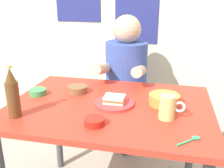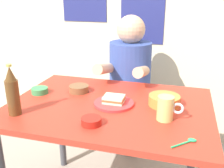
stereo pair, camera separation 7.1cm
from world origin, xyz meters
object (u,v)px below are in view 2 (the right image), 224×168
object	(u,v)px
dining_table	(110,119)
sandwich	(114,99)
stool	(129,117)
person_seated	(130,69)
condiment_bowl_brown	(79,88)
beer_mug	(166,108)
plate_orange	(114,103)
beer_bottle	(12,92)

from	to	relation	value
dining_table	sandwich	distance (m)	0.13
stool	person_seated	size ratio (longest dim) A/B	0.63
condiment_bowl_brown	beer_mug	bearing A→B (deg)	-22.76
stool	plate_orange	size ratio (longest dim) A/B	2.05
beer_bottle	condiment_bowl_brown	world-z (taller)	beer_bottle
stool	plate_orange	bearing A→B (deg)	-86.07
person_seated	beer_mug	bearing A→B (deg)	-65.52
sandwich	condiment_bowl_brown	xyz separation A→B (m)	(-0.26, 0.12, -0.01)
dining_table	beer_bottle	distance (m)	0.54
sandwich	beer_bottle	bearing A→B (deg)	-150.46
dining_table	plate_orange	bearing A→B (deg)	10.62
sandwich	beer_bottle	size ratio (longest dim) A/B	0.42
dining_table	beer_mug	distance (m)	0.36
person_seated	sandwich	size ratio (longest dim) A/B	6.54
beer_bottle	condiment_bowl_brown	size ratio (longest dim) A/B	2.18
dining_table	stool	world-z (taller)	dining_table
stool	plate_orange	distance (m)	0.74
stool	beer_mug	bearing A→B (deg)	-65.85
beer_mug	condiment_bowl_brown	size ratio (longest dim) A/B	1.05
condiment_bowl_brown	beer_bottle	bearing A→B (deg)	-117.13
stool	sandwich	bearing A→B (deg)	-86.07
stool	plate_orange	world-z (taller)	plate_orange
beer_mug	beer_bottle	xyz separation A→B (m)	(-0.74, -0.15, 0.06)
beer_bottle	plate_orange	bearing A→B (deg)	29.54
dining_table	beer_bottle	size ratio (longest dim) A/B	4.20
stool	beer_bottle	size ratio (longest dim) A/B	1.72
plate_orange	sandwich	bearing A→B (deg)	0.00
stool	condiment_bowl_brown	distance (m)	0.69
person_seated	beer_bottle	size ratio (longest dim) A/B	2.75
stool	beer_bottle	world-z (taller)	beer_bottle
sandwich	beer_mug	distance (m)	0.31
plate_orange	sandwich	xyz separation A→B (m)	(0.00, 0.00, 0.02)
sandwich	beer_bottle	xyz separation A→B (m)	(-0.45, -0.25, 0.09)
person_seated	plate_orange	size ratio (longest dim) A/B	3.27
condiment_bowl_brown	stool	bearing A→B (deg)	67.04
dining_table	plate_orange	distance (m)	0.10
dining_table	stool	distance (m)	0.70
stool	sandwich	size ratio (longest dim) A/B	4.09
stool	condiment_bowl_brown	world-z (taller)	condiment_bowl_brown
sandwich	stool	bearing A→B (deg)	93.93
dining_table	plate_orange	world-z (taller)	plate_orange
person_seated	plate_orange	xyz separation A→B (m)	(0.04, -0.61, -0.02)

